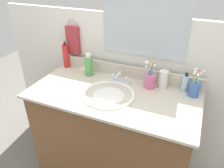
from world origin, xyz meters
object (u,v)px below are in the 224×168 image
at_px(cup_pink, 150,80).
at_px(soap_bar, 85,69).
at_px(bottle_lotion_white, 163,79).
at_px(hand_towel, 73,40).
at_px(cup_blue_plastic, 195,88).
at_px(bottle_spray_red, 66,55).
at_px(bottle_toner_green, 89,66).
at_px(faucet, 119,79).
at_px(bottle_gel_clear, 185,83).

distance_m(cup_pink, soap_bar, 0.55).
bearing_deg(bottle_lotion_white, hand_towel, 174.18).
distance_m(hand_towel, cup_blue_plastic, 0.98).
relative_size(bottle_spray_red, cup_blue_plastic, 1.16).
xyz_separation_m(cup_pink, cup_blue_plastic, (0.29, 0.01, 0.00)).
height_order(bottle_toner_green, bottle_spray_red, bottle_spray_red).
bearing_deg(cup_pink, soap_bar, 174.31).
relative_size(hand_towel, faucet, 1.38).
height_order(faucet, soap_bar, faucet).
bearing_deg(faucet, hand_towel, 164.60).
height_order(faucet, bottle_gel_clear, bottle_gel_clear).
distance_m(bottle_spray_red, bottle_gel_clear, 0.95).
bearing_deg(cup_blue_plastic, bottle_lotion_white, 172.68).
bearing_deg(bottle_lotion_white, cup_blue_plastic, -7.32).
bearing_deg(bottle_gel_clear, hand_towel, 176.18).
xyz_separation_m(bottle_gel_clear, cup_blue_plastic, (0.06, -0.04, -0.00)).
relative_size(faucet, bottle_spray_red, 0.70).
bearing_deg(soap_bar, cup_blue_plastic, -3.20).
height_order(hand_towel, faucet, hand_towel).
distance_m(bottle_toner_green, soap_bar, 0.11).
bearing_deg(hand_towel, bottle_lotion_white, -5.82).
relative_size(hand_towel, bottle_toner_green, 1.25).
distance_m(bottle_toner_green, bottle_spray_red, 0.25).
xyz_separation_m(bottle_spray_red, soap_bar, (0.17, -0.00, -0.09)).
xyz_separation_m(hand_towel, bottle_lotion_white, (0.76, -0.08, -0.15)).
relative_size(bottle_lotion_white, soap_bar, 2.28).
relative_size(hand_towel, cup_pink, 1.12).
height_order(bottle_toner_green, cup_pink, cup_pink).
bearing_deg(bottle_toner_green, faucet, -2.89).
bearing_deg(bottle_toner_green, hand_towel, 150.18).
bearing_deg(bottle_lotion_white, faucet, -171.13).
height_order(bottle_lotion_white, cup_pink, cup_pink).
bearing_deg(cup_pink, faucet, -176.54).
bearing_deg(bottle_gel_clear, bottle_toner_green, -175.83).
bearing_deg(soap_bar, cup_pink, -5.69).
bearing_deg(hand_towel, soap_bar, -24.52).
xyz_separation_m(bottle_spray_red, cup_blue_plastic, (1.01, -0.05, -0.04)).
relative_size(hand_towel, bottle_spray_red, 0.97).
xyz_separation_m(hand_towel, bottle_spray_red, (-0.05, -0.05, -0.12)).
height_order(bottle_spray_red, bottle_gel_clear, bottle_spray_red).
relative_size(faucet, cup_blue_plastic, 0.82).
bearing_deg(bottle_gel_clear, faucet, -171.81).
xyz_separation_m(faucet, bottle_spray_red, (-0.50, 0.07, 0.07)).
bearing_deg(cup_blue_plastic, cup_pink, -178.53).
bearing_deg(soap_bar, hand_towel, 155.48).
distance_m(bottle_spray_red, soap_bar, 0.19).
xyz_separation_m(faucet, soap_bar, (-0.33, 0.07, -0.02)).
distance_m(bottle_gel_clear, soap_bar, 0.78).
bearing_deg(cup_blue_plastic, bottle_toner_green, -179.42).
relative_size(bottle_lotion_white, cup_blue_plastic, 0.74).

